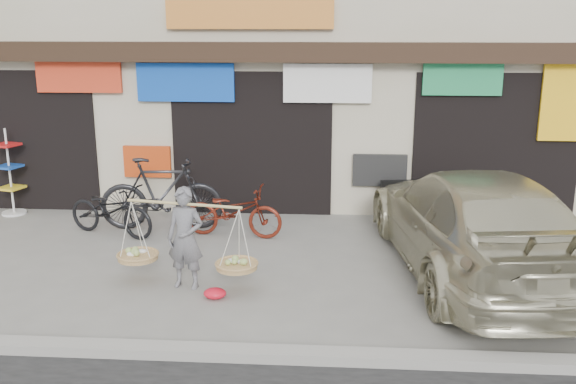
# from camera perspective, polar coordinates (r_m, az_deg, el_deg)

# --- Properties ---
(ground) EXTENTS (70.00, 70.00, 0.00)m
(ground) POSITION_cam_1_polar(r_m,az_deg,el_deg) (9.17, -5.80, -8.19)
(ground) COLOR gray
(ground) RESTS_ON ground
(kerb) EXTENTS (70.00, 0.25, 0.12)m
(kerb) POSITION_cam_1_polar(r_m,az_deg,el_deg) (7.38, -8.45, -13.85)
(kerb) COLOR gray
(kerb) RESTS_ON ground
(shophouse_block) EXTENTS (14.00, 6.32, 7.00)m
(shophouse_block) POSITION_cam_1_polar(r_m,az_deg,el_deg) (14.79, -1.92, 14.42)
(shophouse_block) COLOR #C0B69B
(shophouse_block) RESTS_ON ground
(street_vendor) EXTENTS (2.00, 0.81, 1.43)m
(street_vendor) POSITION_cam_1_polar(r_m,az_deg,el_deg) (8.93, -9.10, -4.47)
(street_vendor) COLOR slate
(street_vendor) RESTS_ON ground
(bike_0) EXTENTS (1.81, 1.17, 0.90)m
(bike_0) POSITION_cam_1_polar(r_m,az_deg,el_deg) (11.41, -15.47, -1.56)
(bike_0) COLOR black
(bike_0) RESTS_ON ground
(bike_1) EXTENTS (2.21, 0.82, 1.30)m
(bike_1) POSITION_cam_1_polar(r_m,az_deg,el_deg) (11.49, -11.20, -0.16)
(bike_1) COLOR black
(bike_1) RESTS_ON ground
(bike_2) EXTENTS (1.77, 0.81, 0.90)m
(bike_2) POSITION_cam_1_polar(r_m,az_deg,el_deg) (10.99, -4.89, -1.71)
(bike_2) COLOR #5D1B10
(bike_2) RESTS_ON ground
(suv) EXTENTS (2.81, 5.56, 1.55)m
(suv) POSITION_cam_1_polar(r_m,az_deg,el_deg) (9.68, 16.13, -2.57)
(suv) COLOR #BDB798
(suv) RESTS_ON ground
(display_rack) EXTENTS (0.49, 0.49, 1.66)m
(display_rack) POSITION_cam_1_polar(r_m,az_deg,el_deg) (13.25, -23.44, 0.98)
(display_rack) COLOR silver
(display_rack) RESTS_ON ground
(red_bag) EXTENTS (0.31, 0.25, 0.14)m
(red_bag) POSITION_cam_1_polar(r_m,az_deg,el_deg) (8.73, -6.51, -8.94)
(red_bag) COLOR red
(red_bag) RESTS_ON ground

